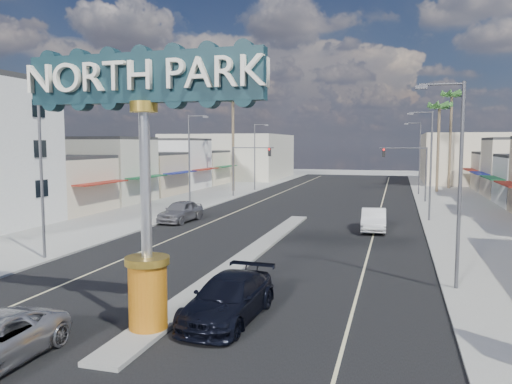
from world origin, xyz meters
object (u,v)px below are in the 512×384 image
Objects in this scene: streetlight_l_near at (44,168)px; streetlight_l_far at (256,153)px; streetlight_l_mid at (191,158)px; car_parked_left at (181,211)px; suv_right at (229,298)px; streetlight_r_far at (418,154)px; traffic_signal_left at (248,161)px; streetlight_r_near at (456,175)px; traffic_signal_right at (409,163)px; car_parked_right at (374,220)px; palm_right_far at (452,100)px; palm_right_mid at (439,111)px; streetlight_r_mid at (429,160)px; palm_left_far at (233,104)px; gateway_sign at (145,158)px.

streetlight_l_far is (0.00, 42.00, 0.00)m from streetlight_l_near.
streetlight_l_mid is 22.00m from streetlight_l_far.
streetlight_l_near reaches higher than car_parked_left.
streetlight_l_far is 1.64× the size of suv_right.
streetlight_l_near is at bearing -90.00° from streetlight_l_far.
streetlight_l_near is at bearing -116.42° from streetlight_r_far.
streetlight_r_near is at bearing -60.01° from traffic_signal_left.
streetlight_r_near is (1.25, -33.99, 0.79)m from traffic_signal_right.
streetlight_l_near is 22.59m from car_parked_right.
streetlight_l_near reaches higher than traffic_signal_right.
palm_right_far is 2.74× the size of car_parked_left.
suv_right is 20.96m from car_parked_right.
palm_right_mid is at bearing 72.37° from traffic_signal_right.
traffic_signal_left is 0.67× the size of streetlight_r_mid.
palm_left_far is 26.70m from palm_right_mid.
streetlight_r_far reaches higher than suv_right.
palm_right_far is 40.24m from car_parked_right.
streetlight_l_mid is 1.00× the size of streetlight_r_near.
streetlight_l_mid is at bearing 110.42° from gateway_sign.
suv_right is 1.11× the size of car_parked_right.
traffic_signal_right is at bearing 95.10° from streetlight_r_mid.
palm_left_far is at bearing 102.28° from car_parked_left.
streetlight_l_mid is 1.75× the size of car_parked_left.
streetlight_r_mid is 31.47m from palm_left_far.
streetlight_l_far is 30.32m from streetlight_r_mid.
streetlight_l_far is (-10.43, 50.02, -0.86)m from gateway_sign.
streetlight_r_mid and streetlight_r_far have the same top height.
streetlight_r_near is 42.00m from streetlight_r_far.
suv_right is (12.66, -6.11, -4.27)m from streetlight_l_near.
traffic_signal_right is 20.06m from car_parked_right.
streetlight_l_mid is 0.74× the size of palm_right_mid.
traffic_signal_right is 24.09m from palm_left_far.
palm_right_far reaches higher than traffic_signal_left.
streetlight_l_near is 1.00× the size of streetlight_r_near.
suv_right is (2.22, 1.91, -5.13)m from gateway_sign.
gateway_sign is 29.91m from streetlight_r_mid.
car_parked_left is at bearing 111.86° from gateway_sign.
streetlight_r_near is (20.87, 0.00, 0.00)m from streetlight_l_near.
palm_right_far reaches higher than streetlight_l_near.
streetlight_l_near is at bearing -136.21° from streetlight_r_mid.
streetlight_l_mid is at bearing -144.50° from traffic_signal_right.
streetlight_l_near is 28.90m from streetlight_r_mid.
traffic_signal_left is at bearing 180.00° from traffic_signal_right.
streetlight_l_near and streetlight_r_mid have the same top height.
car_parked_right is (6.42, 22.45, -5.11)m from gateway_sign.
streetlight_r_mid is (20.87, 0.00, 0.00)m from streetlight_l_mid.
car_parked_right is at bearing 74.05° from gateway_sign.
suv_right is (-8.21, -26.11, -4.27)m from streetlight_r_mid.
gateway_sign reaches higher than car_parked_right.
streetlight_l_mid is at bearing 159.40° from car_parked_right.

